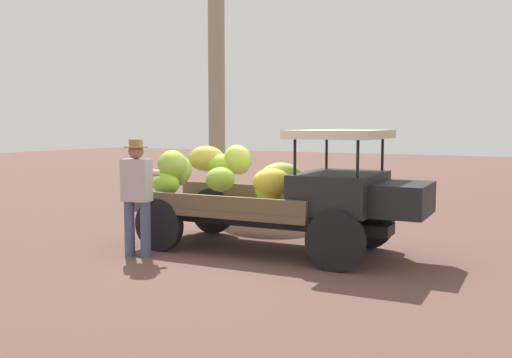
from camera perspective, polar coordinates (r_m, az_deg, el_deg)
The scene contains 3 objects.
ground_plane at distance 8.72m, azimuth 0.37°, elevation -7.33°, with size 60.00×60.00×0.00m, color brown.
truck at distance 8.72m, azimuth 2.48°, elevation -1.24°, with size 4.53×1.89×1.84m.
farmer at distance 8.54m, azimuth -11.64°, elevation -1.09°, with size 0.52×0.49×1.71m.
Camera 1 is at (4.03, -7.50, 1.92)m, focal length 40.63 mm.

